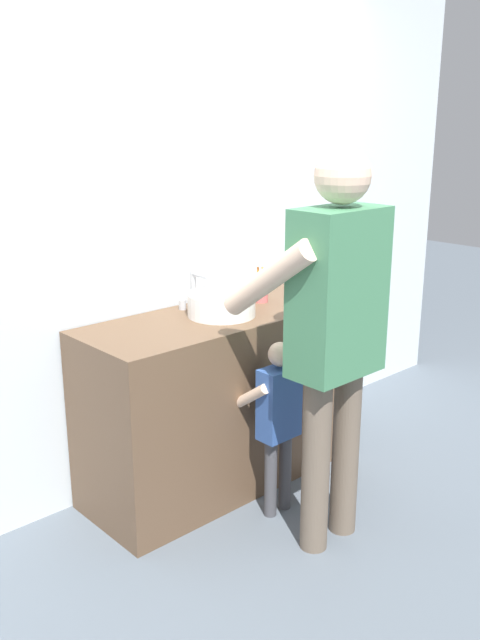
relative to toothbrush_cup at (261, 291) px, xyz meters
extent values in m
plane|color=slate|center=(-0.32, -0.34, -0.93)|extent=(14.00, 14.00, 0.00)
cube|color=silver|center=(-0.32, 0.28, 0.42)|extent=(4.40, 0.08, 2.70)
cube|color=brown|center=(-0.32, -0.04, -0.49)|extent=(1.39, 0.54, 0.88)
cylinder|color=white|center=(-0.32, -0.06, 0.00)|extent=(0.32, 0.32, 0.11)
cylinder|color=silver|center=(-0.32, -0.06, 0.01)|extent=(0.26, 0.26, 0.09)
cylinder|color=#B7BABF|center=(-0.32, 0.16, 0.04)|extent=(0.03, 0.03, 0.18)
cylinder|color=#B7BABF|center=(-0.32, 0.10, 0.12)|extent=(0.02, 0.12, 0.02)
cylinder|color=#B7BABF|center=(-0.39, 0.16, -0.03)|extent=(0.04, 0.04, 0.05)
cylinder|color=#B7BABF|center=(-0.25, 0.16, -0.03)|extent=(0.04, 0.04, 0.05)
cylinder|color=#D86666|center=(0.00, 0.00, -0.01)|extent=(0.07, 0.07, 0.09)
cylinder|color=orange|center=(-0.01, 0.01, 0.05)|extent=(0.02, 0.02, 0.17)
cube|color=white|center=(-0.01, 0.01, 0.14)|extent=(0.01, 0.02, 0.02)
cylinder|color=orange|center=(0.00, -0.01, 0.05)|extent=(0.04, 0.02, 0.17)
cube|color=white|center=(0.00, -0.01, 0.14)|extent=(0.01, 0.02, 0.02)
cylinder|color=#47474C|center=(-0.36, -0.45, -0.74)|extent=(0.06, 0.06, 0.38)
cylinder|color=#47474C|center=(-0.27, -0.45, -0.74)|extent=(0.06, 0.06, 0.38)
cube|color=#33569E|center=(-0.32, -0.45, -0.38)|extent=(0.19, 0.11, 0.33)
sphere|color=beige|center=(-0.32, -0.45, -0.15)|extent=(0.11, 0.11, 0.11)
cylinder|color=beige|center=(-0.42, -0.36, -0.35)|extent=(0.05, 0.23, 0.18)
cylinder|color=beige|center=(-0.21, -0.36, -0.35)|extent=(0.05, 0.23, 0.18)
cylinder|color=#6B5B4C|center=(-0.40, -0.74, -0.54)|extent=(0.12, 0.12, 0.78)
cylinder|color=#6B5B4C|center=(-0.21, -0.74, -0.54)|extent=(0.12, 0.12, 0.78)
cube|color=#427F56|center=(-0.30, -0.74, 0.18)|extent=(0.39, 0.22, 0.67)
sphere|color=beige|center=(-0.30, -0.74, 0.64)|extent=(0.22, 0.22, 0.22)
cylinder|color=beige|center=(-0.52, -0.57, 0.24)|extent=(0.09, 0.47, 0.37)
cylinder|color=beige|center=(-0.09, -0.57, 0.24)|extent=(0.09, 0.47, 0.37)
cylinder|color=orange|center=(-0.09, -0.39, 0.06)|extent=(0.01, 0.14, 0.03)
cube|color=white|center=(-0.09, -0.32, 0.08)|extent=(0.01, 0.02, 0.02)
camera|label=1|loc=(-2.37, -2.42, 0.85)|focal=38.57mm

